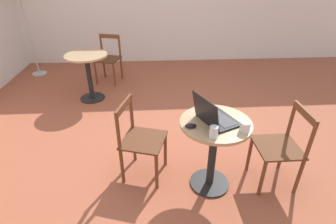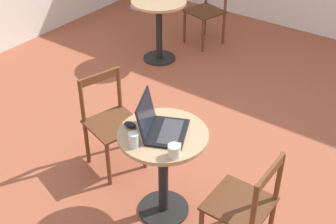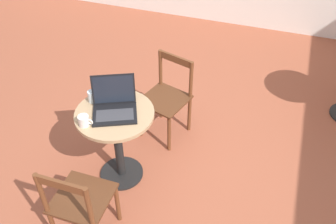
{
  "view_description": "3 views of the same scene",
  "coord_description": "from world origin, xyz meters",
  "px_view_note": "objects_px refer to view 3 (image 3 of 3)",
  "views": [
    {
      "loc": [
        -2.62,
        0.45,
        2.01
      ],
      "look_at": [
        -0.37,
        0.31,
        0.7
      ],
      "focal_mm": 28.0,
      "sensor_mm": 36.0,
      "label": 1
    },
    {
      "loc": [
        -2.78,
        -1.68,
        2.73
      ],
      "look_at": [
        -0.26,
        0.16,
        0.61
      ],
      "focal_mm": 50.0,
      "sensor_mm": 36.0,
      "label": 2
    },
    {
      "loc": [
        0.47,
        -2.13,
        2.72
      ],
      "look_at": [
        -0.3,
        0.14,
        0.67
      ],
      "focal_mm": 40.0,
      "sensor_mm": 36.0,
      "label": 3
    }
  ],
  "objects_px": {
    "chair_near_front": "(80,203)",
    "mug": "(84,121)",
    "drinking_glass": "(92,96)",
    "cafe_table_near": "(117,131)",
    "mouse": "(118,92)",
    "chair_near_back": "(167,98)",
    "laptop": "(114,106)"
  },
  "relations": [
    {
      "from": "cafe_table_near",
      "to": "drinking_glass",
      "type": "relative_size",
      "value": 7.37
    },
    {
      "from": "chair_near_front",
      "to": "chair_near_back",
      "type": "bearing_deg",
      "value": 81.53
    },
    {
      "from": "chair_near_front",
      "to": "mug",
      "type": "xyz_separation_m",
      "value": [
        -0.16,
        0.47,
        0.37
      ]
    },
    {
      "from": "mug",
      "to": "drinking_glass",
      "type": "distance_m",
      "value": 0.29
    },
    {
      "from": "chair_near_front",
      "to": "laptop",
      "type": "height_order",
      "value": "laptop"
    },
    {
      "from": "chair_near_front",
      "to": "mug",
      "type": "bearing_deg",
      "value": 108.86
    },
    {
      "from": "cafe_table_near",
      "to": "mouse",
      "type": "xyz_separation_m",
      "value": [
        -0.07,
        0.24,
        0.22
      ]
    },
    {
      "from": "cafe_table_near",
      "to": "chair_near_front",
      "type": "relative_size",
      "value": 0.9
    },
    {
      "from": "chair_near_back",
      "to": "drinking_glass",
      "type": "relative_size",
      "value": 8.23
    },
    {
      "from": "laptop",
      "to": "chair_near_back",
      "type": "bearing_deg",
      "value": 72.78
    },
    {
      "from": "mouse",
      "to": "drinking_glass",
      "type": "height_order",
      "value": "drinking_glass"
    },
    {
      "from": "cafe_table_near",
      "to": "laptop",
      "type": "height_order",
      "value": "laptop"
    },
    {
      "from": "cafe_table_near",
      "to": "drinking_glass",
      "type": "distance_m",
      "value": 0.36
    },
    {
      "from": "laptop",
      "to": "chair_near_front",
      "type": "bearing_deg",
      "value": -89.42
    },
    {
      "from": "mug",
      "to": "chair_near_back",
      "type": "bearing_deg",
      "value": 68.16
    },
    {
      "from": "chair_near_back",
      "to": "cafe_table_near",
      "type": "bearing_deg",
      "value": -106.64
    },
    {
      "from": "chair_near_front",
      "to": "laptop",
      "type": "bearing_deg",
      "value": 90.58
    },
    {
      "from": "chair_near_back",
      "to": "drinking_glass",
      "type": "distance_m",
      "value": 0.86
    },
    {
      "from": "laptop",
      "to": "mug",
      "type": "relative_size",
      "value": 3.65
    },
    {
      "from": "cafe_table_near",
      "to": "drinking_glass",
      "type": "bearing_deg",
      "value": 162.17
    },
    {
      "from": "cafe_table_near",
      "to": "chair_near_front",
      "type": "bearing_deg",
      "value": -89.59
    },
    {
      "from": "chair_near_back",
      "to": "laptop",
      "type": "bearing_deg",
      "value": -107.22
    },
    {
      "from": "chair_near_front",
      "to": "mouse",
      "type": "xyz_separation_m",
      "value": [
        -0.08,
        0.92,
        0.34
      ]
    },
    {
      "from": "chair_near_back",
      "to": "mug",
      "type": "distance_m",
      "value": 1.05
    },
    {
      "from": "mouse",
      "to": "drinking_glass",
      "type": "bearing_deg",
      "value": -133.85
    },
    {
      "from": "chair_near_back",
      "to": "chair_near_front",
      "type": "bearing_deg",
      "value": -98.47
    },
    {
      "from": "mug",
      "to": "drinking_glass",
      "type": "bearing_deg",
      "value": 105.08
    },
    {
      "from": "cafe_table_near",
      "to": "mouse",
      "type": "distance_m",
      "value": 0.34
    },
    {
      "from": "laptop",
      "to": "mouse",
      "type": "xyz_separation_m",
      "value": [
        -0.07,
        0.22,
        -0.04
      ]
    },
    {
      "from": "chair_near_back",
      "to": "mug",
      "type": "xyz_separation_m",
      "value": [
        -0.37,
        -0.91,
        0.37
      ]
    },
    {
      "from": "cafe_table_near",
      "to": "chair_near_front",
      "type": "xyz_separation_m",
      "value": [
        0.0,
        -0.68,
        -0.12
      ]
    },
    {
      "from": "mug",
      "to": "drinking_glass",
      "type": "height_order",
      "value": "drinking_glass"
    }
  ]
}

